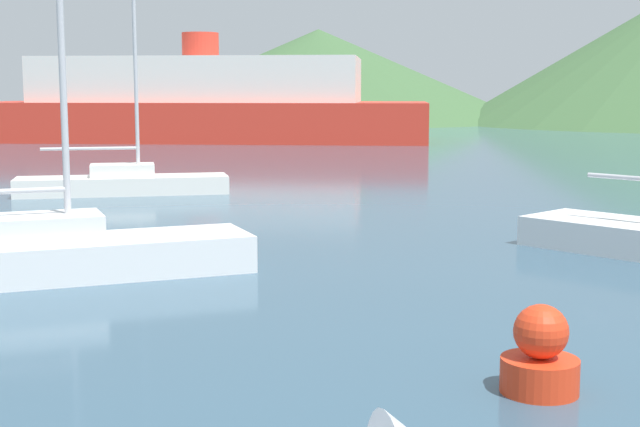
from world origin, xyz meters
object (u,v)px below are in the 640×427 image
(sailboat_outer, at_px, (36,254))
(sailboat_middle, at_px, (123,181))
(buoy_marker, at_px, (540,357))
(ferry_distant, at_px, (201,104))

(sailboat_outer, bearing_deg, sailboat_middle, 74.33)
(buoy_marker, bearing_deg, sailboat_middle, 124.56)
(ferry_distant, bearing_deg, sailboat_outer, -81.21)
(sailboat_outer, xyz_separation_m, buoy_marker, (8.24, -4.54, -0.04))
(sailboat_middle, distance_m, sailboat_outer, 12.95)
(sailboat_middle, xyz_separation_m, ferry_distant, (-6.70, 29.99, 1.94))
(sailboat_outer, xyz_separation_m, ferry_distant, (-10.18, 42.47, 1.93))
(ferry_distant, xyz_separation_m, buoy_marker, (18.42, -47.01, -1.97))
(sailboat_outer, bearing_deg, buoy_marker, -60.15)
(sailboat_outer, relative_size, buoy_marker, 7.45)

